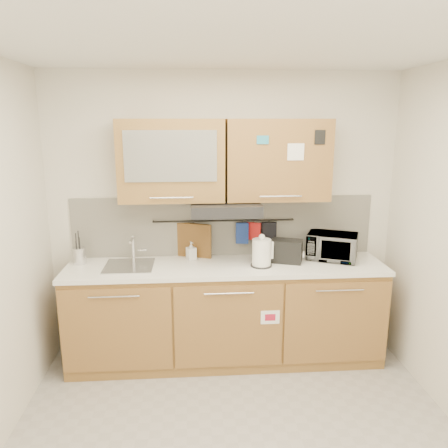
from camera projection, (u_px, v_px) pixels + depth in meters
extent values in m
plane|color=white|center=(244.00, 37.00, 2.33)|extent=(3.20, 3.20, 0.00)
plane|color=silver|center=(223.00, 215.00, 4.08)|extent=(3.20, 0.00, 3.20)
cube|color=olive|center=(226.00, 314.00, 3.99)|extent=(2.80, 0.60, 0.88)
cube|color=black|center=(226.00, 353.00, 4.08)|extent=(2.80, 0.54, 0.10)
cube|color=#A07439|center=(117.00, 330.00, 3.61)|extent=(0.91, 0.02, 0.74)
cylinder|color=silver|center=(114.00, 297.00, 3.52)|extent=(0.41, 0.01, 0.01)
cube|color=#A07439|center=(229.00, 327.00, 3.68)|extent=(0.91, 0.02, 0.74)
cylinder|color=silver|center=(229.00, 294.00, 3.59)|extent=(0.41, 0.01, 0.01)
cube|color=#A07439|center=(337.00, 323.00, 3.75)|extent=(0.91, 0.02, 0.74)
cylinder|color=silver|center=(340.00, 290.00, 3.65)|extent=(0.41, 0.01, 0.01)
cube|color=white|center=(226.00, 267.00, 3.87)|extent=(2.82, 0.62, 0.04)
cube|color=silver|center=(224.00, 226.00, 4.09)|extent=(2.80, 0.02, 0.56)
cube|color=olive|center=(172.00, 160.00, 3.76)|extent=(0.90, 0.35, 0.70)
cube|color=silver|center=(171.00, 156.00, 3.57)|extent=(0.76, 0.02, 0.42)
cube|color=#A07439|center=(277.00, 160.00, 3.82)|extent=(0.90, 0.35, 0.70)
cube|color=white|center=(296.00, 152.00, 3.64)|extent=(0.14, 0.00, 0.14)
cube|color=black|center=(225.00, 208.00, 3.81)|extent=(0.60, 0.46, 0.10)
cube|color=silver|center=(129.00, 267.00, 3.82)|extent=(0.42, 0.40, 0.03)
cylinder|color=silver|center=(133.00, 248.00, 3.95)|extent=(0.03, 0.03, 0.24)
cylinder|color=silver|center=(131.00, 240.00, 3.85)|extent=(0.02, 0.18, 0.02)
cylinder|color=black|center=(224.00, 221.00, 4.04)|extent=(1.30, 0.02, 0.02)
cylinder|color=silver|center=(79.00, 256.00, 3.88)|extent=(0.14, 0.14, 0.15)
cylinder|color=black|center=(77.00, 248.00, 3.87)|extent=(0.01, 0.01, 0.28)
cylinder|color=black|center=(80.00, 251.00, 3.85)|extent=(0.01, 0.01, 0.25)
cylinder|color=black|center=(79.00, 247.00, 3.88)|extent=(0.01, 0.01, 0.30)
cylinder|color=black|center=(77.00, 253.00, 3.85)|extent=(0.01, 0.01, 0.22)
cylinder|color=white|center=(261.00, 253.00, 3.80)|extent=(0.22, 0.22, 0.24)
sphere|color=white|center=(262.00, 237.00, 3.77)|extent=(0.05, 0.05, 0.05)
cube|color=white|center=(271.00, 250.00, 3.85)|extent=(0.03, 0.04, 0.15)
cylinder|color=black|center=(261.00, 265.00, 3.83)|extent=(0.19, 0.19, 0.01)
cube|color=black|center=(287.00, 251.00, 3.92)|extent=(0.31, 0.24, 0.21)
cube|color=black|center=(282.00, 240.00, 3.91)|extent=(0.11, 0.14, 0.01)
cube|color=black|center=(292.00, 241.00, 3.89)|extent=(0.11, 0.14, 0.01)
imported|color=#999999|center=(332.00, 246.00, 4.00)|extent=(0.52, 0.45, 0.24)
imported|color=#999999|center=(191.00, 251.00, 3.99)|extent=(0.10, 0.10, 0.17)
cube|color=brown|center=(194.00, 246.00, 4.06)|extent=(0.33, 0.14, 0.42)
cube|color=navy|center=(242.00, 233.00, 4.07)|extent=(0.12, 0.05, 0.20)
cube|color=black|center=(269.00, 233.00, 4.09)|extent=(0.14, 0.04, 0.21)
cube|color=red|center=(254.00, 231.00, 4.07)|extent=(0.13, 0.07, 0.16)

